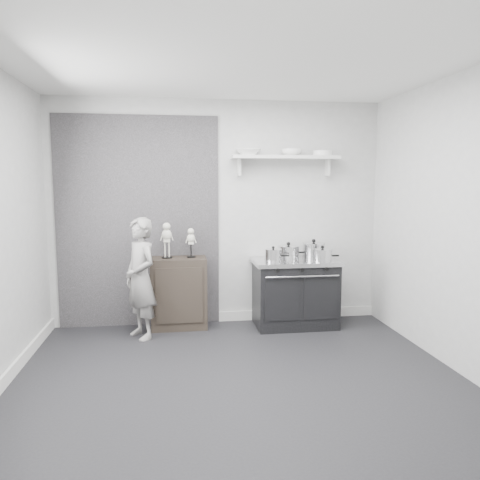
% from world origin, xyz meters
% --- Properties ---
extents(ground, '(4.00, 4.00, 0.00)m').
position_xyz_m(ground, '(0.00, 0.00, 0.00)').
color(ground, black).
rests_on(ground, ground).
extents(room_shell, '(4.02, 3.62, 2.71)m').
position_xyz_m(room_shell, '(-0.09, 0.15, 1.64)').
color(room_shell, '#A6A6A3').
rests_on(room_shell, ground).
extents(wall_shelf, '(1.30, 0.26, 0.24)m').
position_xyz_m(wall_shelf, '(0.80, 1.68, 2.01)').
color(wall_shelf, silver).
rests_on(wall_shelf, room_shell).
extents(stove, '(1.01, 0.63, 0.81)m').
position_xyz_m(stove, '(0.89, 1.48, 0.41)').
color(stove, black).
rests_on(stove, ground).
extents(side_cabinet, '(0.65, 0.38, 0.84)m').
position_xyz_m(side_cabinet, '(-0.49, 1.61, 0.42)').
color(side_cabinet, black).
rests_on(side_cabinet, ground).
extents(child, '(0.53, 0.59, 1.34)m').
position_xyz_m(child, '(-0.91, 1.30, 0.67)').
color(child, gray).
rests_on(child, ground).
extents(pot_front_left, '(0.29, 0.20, 0.18)m').
position_xyz_m(pot_front_left, '(0.60, 1.38, 0.88)').
color(pot_front_left, silver).
rests_on(pot_front_left, stove).
extents(pot_back_left, '(0.35, 0.26, 0.20)m').
position_xyz_m(pot_back_left, '(0.83, 1.58, 0.89)').
color(pot_back_left, silver).
rests_on(pot_back_left, stove).
extents(pot_back_right, '(0.36, 0.27, 0.23)m').
position_xyz_m(pot_back_right, '(1.15, 1.60, 0.90)').
color(pot_back_right, silver).
rests_on(pot_back_right, stove).
extents(pot_front_right, '(0.32, 0.23, 0.19)m').
position_xyz_m(pot_front_right, '(1.16, 1.29, 0.88)').
color(pot_front_right, silver).
rests_on(pot_front_right, stove).
extents(skeleton_full, '(0.13, 0.09, 0.48)m').
position_xyz_m(skeleton_full, '(-0.62, 1.61, 1.08)').
color(skeleton_full, beige).
rests_on(skeleton_full, side_cabinet).
extents(skeleton_torso, '(0.11, 0.07, 0.40)m').
position_xyz_m(skeleton_torso, '(-0.34, 1.61, 1.04)').
color(skeleton_torso, beige).
rests_on(skeleton_torso, side_cabinet).
extents(bowl_large, '(0.29, 0.29, 0.07)m').
position_xyz_m(bowl_large, '(0.35, 1.67, 2.08)').
color(bowl_large, white).
rests_on(bowl_large, wall_shelf).
extents(bowl_small, '(0.24, 0.24, 0.08)m').
position_xyz_m(bowl_small, '(0.88, 1.67, 2.08)').
color(bowl_small, white).
rests_on(bowl_small, wall_shelf).
extents(plate_stack, '(0.24, 0.24, 0.06)m').
position_xyz_m(plate_stack, '(1.26, 1.67, 2.07)').
color(plate_stack, white).
rests_on(plate_stack, wall_shelf).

